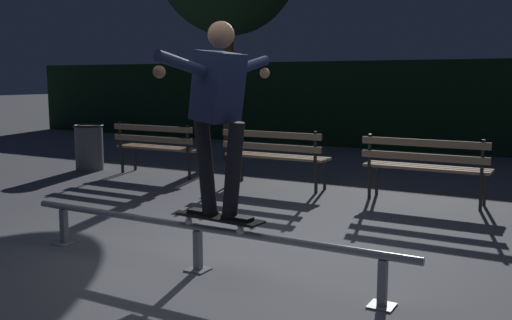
{
  "coord_description": "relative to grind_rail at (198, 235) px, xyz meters",
  "views": [
    {
      "loc": [
        2.72,
        -4.03,
        1.61
      ],
      "look_at": [
        0.11,
        0.6,
        0.85
      ],
      "focal_mm": 40.36,
      "sensor_mm": 36.0,
      "label": 1
    }
  ],
  "objects": [
    {
      "name": "park_bench_leftmost",
      "position": [
        -3.34,
        3.59,
        0.23
      ],
      "size": [
        1.6,
        0.42,
        0.88
      ],
      "color": "#282623",
      "rests_on": "ground"
    },
    {
      "name": "park_bench_right_center",
      "position": [
        1.03,
        3.59,
        0.23
      ],
      "size": [
        1.6,
        0.42,
        0.88
      ],
      "color": "#282623",
      "rests_on": "ground"
    },
    {
      "name": "skateboarder",
      "position": [
        0.22,
        -0.0,
        1.1
      ],
      "size": [
        0.63,
        1.4,
        1.56
      ],
      "color": "black",
      "rests_on": "skateboard"
    },
    {
      "name": "hedge_backdrop",
      "position": [
        0.0,
        9.45,
        0.69
      ],
      "size": [
        24.0,
        1.2,
        2.0
      ],
      "primitive_type": "cube",
      "color": "black",
      "rests_on": "ground"
    },
    {
      "name": "grind_rail",
      "position": [
        0.0,
        0.0,
        0.0
      ],
      "size": [
        3.74,
        0.18,
        0.4
      ],
      "color": "gray",
      "rests_on": "ground"
    },
    {
      "name": "ground_plane",
      "position": [
        0.0,
        0.2,
        -0.31
      ],
      "size": [
        90.0,
        90.0,
        0.0
      ],
      "primitive_type": "plane",
      "color": "slate"
    },
    {
      "name": "park_bench_left_center",
      "position": [
        -1.16,
        3.59,
        0.23
      ],
      "size": [
        1.6,
        0.42,
        0.88
      ],
      "color": "#282623",
      "rests_on": "ground"
    },
    {
      "name": "skateboard",
      "position": [
        0.22,
        0.0,
        0.17
      ],
      "size": [
        0.79,
        0.27,
        0.09
      ],
      "color": "black",
      "rests_on": "grind_rail"
    },
    {
      "name": "trash_can",
      "position": [
        -4.77,
        3.47,
        0.1
      ],
      "size": [
        0.52,
        0.52,
        0.8
      ],
      "color": "slate",
      "rests_on": "ground"
    }
  ]
}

